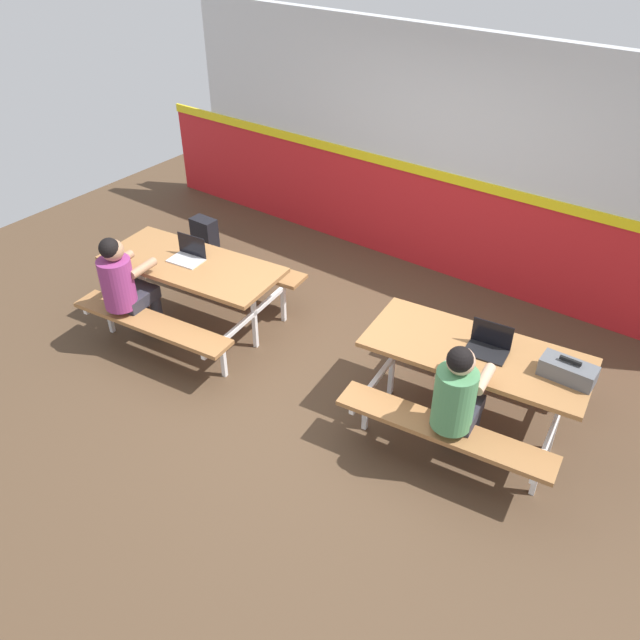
{
  "coord_description": "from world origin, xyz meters",
  "views": [
    {
      "loc": [
        2.76,
        -3.7,
        3.85
      ],
      "look_at": [
        0.0,
        0.08,
        0.55
      ],
      "focal_mm": 36.49,
      "sensor_mm": 36.0,
      "label": 1
    }
  ],
  "objects": [
    {
      "name": "laptop_silver",
      "position": [
        -1.46,
        -0.06,
        0.79
      ],
      "size": [
        0.34,
        0.26,
        0.22
      ],
      "color": "silver",
      "rests_on": "picnic_table_left"
    },
    {
      "name": "student_further",
      "position": [
        1.5,
        -0.29,
        0.71
      ],
      "size": [
        0.39,
        0.54,
        1.21
      ],
      "color": "#2D2D38",
      "rests_on": "ground"
    },
    {
      "name": "backpack_dark",
      "position": [
        -2.41,
        1.06,
        0.22
      ],
      "size": [
        0.3,
        0.22,
        0.44
      ],
      "color": "black",
      "rests_on": "ground"
    },
    {
      "name": "picnic_table_right",
      "position": [
        1.39,
        0.26,
        0.57
      ],
      "size": [
        1.83,
        1.73,
        0.74
      ],
      "color": "#9E6B3D",
      "rests_on": "ground"
    },
    {
      "name": "laptop_dark",
      "position": [
        1.46,
        0.3,
        0.79
      ],
      "size": [
        0.34,
        0.26,
        0.22
      ],
      "color": "black",
      "rests_on": "picnic_table_right"
    },
    {
      "name": "picnic_table_left",
      "position": [
        -1.39,
        -0.09,
        0.57
      ],
      "size": [
        1.83,
        1.73,
        0.74
      ],
      "color": "#9E6B3D",
      "rests_on": "ground"
    },
    {
      "name": "toolbox_grey",
      "position": [
        2.06,
        0.33,
        0.81
      ],
      "size": [
        0.4,
        0.18,
        0.18
      ],
      "color": "#595B60",
      "rests_on": "picnic_table_right"
    },
    {
      "name": "ground_plane",
      "position": [
        0.0,
        0.0,
        -0.01
      ],
      "size": [
        10.0,
        10.0,
        0.02
      ],
      "primitive_type": "cube",
      "color": "#4C3826"
    },
    {
      "name": "student_nearer",
      "position": [
        -1.66,
        -0.68,
        0.71
      ],
      "size": [
        0.39,
        0.54,
        1.21
      ],
      "color": "#2D2D38",
      "rests_on": "ground"
    },
    {
      "name": "accent_backdrop",
      "position": [
        0.0,
        2.35,
        1.25
      ],
      "size": [
        8.0,
        0.14,
        2.6
      ],
      "color": "red",
      "rests_on": "ground"
    }
  ]
}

